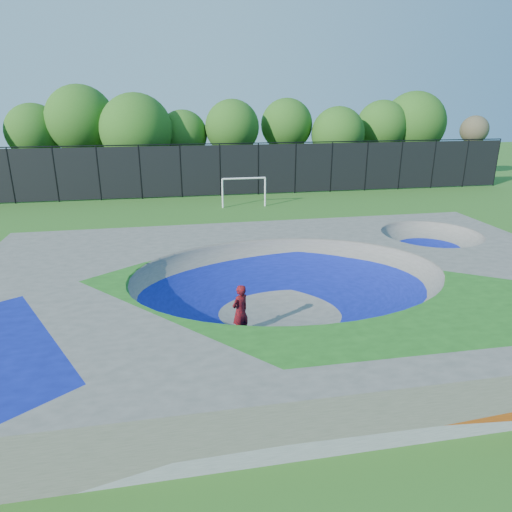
% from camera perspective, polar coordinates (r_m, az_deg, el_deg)
% --- Properties ---
extents(ground, '(120.00, 120.00, 0.00)m').
position_cam_1_polar(ground, '(16.43, 3.97, -6.86)').
color(ground, '#285D1A').
rests_on(ground, ground).
extents(skate_deck, '(22.00, 14.00, 1.50)m').
position_cam_1_polar(skate_deck, '(16.12, 4.03, -4.45)').
color(skate_deck, gray).
rests_on(skate_deck, ground).
extents(skater, '(0.77, 0.71, 1.76)m').
position_cam_1_polar(skater, '(14.34, -1.99, -6.93)').
color(skater, '#AE0D12').
rests_on(skater, ground).
extents(skateboard, '(0.74, 0.67, 0.05)m').
position_cam_1_polar(skateboard, '(14.74, -1.95, -9.92)').
color(skateboard, black).
rests_on(skateboard, ground).
extents(soccer_goal, '(3.13, 0.12, 2.07)m').
position_cam_1_polar(soccer_goal, '(32.02, -1.51, 8.66)').
color(soccer_goal, white).
rests_on(soccer_goal, ground).
extents(fence, '(48.09, 0.09, 4.04)m').
position_cam_1_polar(fence, '(35.86, -4.51, 10.79)').
color(fence, black).
rests_on(fence, ground).
extents(treeline, '(52.12, 7.80, 8.39)m').
position_cam_1_polar(treeline, '(40.56, -6.30, 15.63)').
color(treeline, '#4F3A27').
rests_on(treeline, ground).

